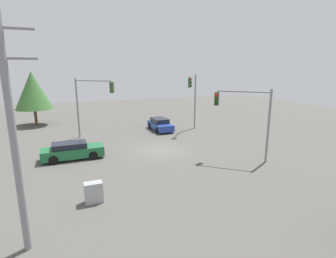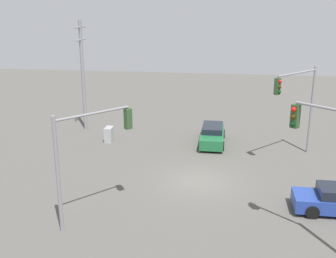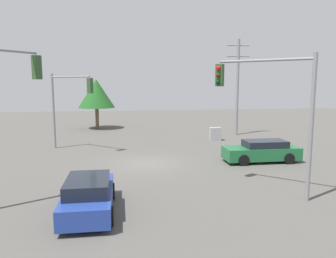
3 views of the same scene
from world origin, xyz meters
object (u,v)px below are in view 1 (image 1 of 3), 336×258
Objects in this scene: sedan_green at (72,151)px; traffic_signal_aux at (246,111)px; sedan_blue at (160,124)px; traffic_signal_main at (91,98)px; traffic_signal_cross at (193,93)px; electrical_cabinet at (94,192)px.

traffic_signal_aux reaches higher than sedan_green.
traffic_signal_main is at bearing 8.22° from sedan_blue.
traffic_signal_aux is (1.09, 10.83, -0.50)m from traffic_signal_cross.
traffic_signal_cross is at bearing 111.34° from sedan_green.
sedan_blue reaches higher than sedan_green.
traffic_signal_main is 1.10× the size of traffic_signal_aux.
sedan_green is 0.73× the size of traffic_signal_cross.
electrical_cabinet is (13.05, 13.37, -3.88)m from traffic_signal_cross.
traffic_signal_cross is at bearing -134.31° from electrical_cabinet.
traffic_signal_main reaches higher than traffic_signal_aux.
traffic_signal_main is 5.45× the size of electrical_cabinet.
traffic_signal_main reaches higher than sedan_green.
traffic_signal_aux reaches higher than electrical_cabinet.
traffic_signal_main reaches higher than sedan_blue.
traffic_signal_aux is at bearing -5.30° from traffic_signal_main.
traffic_signal_cross reaches higher than sedan_blue.
sedan_green is 4.16× the size of electrical_cabinet.
sedan_blue is 0.78× the size of traffic_signal_aux.
traffic_signal_cross reaches higher than sedan_green.
sedan_blue is 0.71× the size of traffic_signal_main.
sedan_blue is 0.67× the size of traffic_signal_cross.
sedan_blue is at bearing -122.54° from electrical_cabinet.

